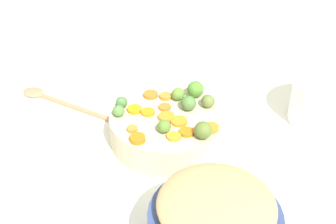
{
  "coord_description": "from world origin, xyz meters",
  "views": [
    {
      "loc": [
        -0.34,
        -0.81,
        0.72
      ],
      "look_at": [
        -0.01,
        0.01,
        0.11
      ],
      "focal_mm": 47.74,
      "sensor_mm": 36.0,
      "label": 1
    }
  ],
  "objects": [
    {
      "name": "tabletop",
      "position": [
        0.0,
        0.0,
        0.01
      ],
      "size": [
        2.4,
        2.4,
        0.02
      ],
      "primitive_type": "cube",
      "color": "white",
      "rests_on": "ground"
    },
    {
      "name": "carrot_slice_7",
      "position": [
        -0.06,
        0.04,
        0.1
      ],
      "size": [
        0.05,
        0.05,
        0.01
      ],
      "primitive_type": "cylinder",
      "rotation": [
        0.0,
        0.0,
        4.13
      ],
      "color": "orange",
      "rests_on": "serving_bowl_carrots"
    },
    {
      "name": "brussels_sprout_2",
      "position": [
        0.03,
        -0.1,
        0.12
      ],
      "size": [
        0.04,
        0.04,
        0.04
      ],
      "primitive_type": "sphere",
      "color": "#566B2C",
      "rests_on": "serving_bowl_carrots"
    },
    {
      "name": "brussels_sprout_3",
      "position": [
        -0.13,
        0.05,
        0.11
      ],
      "size": [
        0.03,
        0.03,
        0.03
      ],
      "primitive_type": "sphere",
      "color": "#4F7F39",
      "rests_on": "serving_bowl_carrots"
    },
    {
      "name": "carrot_slice_3",
      "position": [
        0.01,
        0.09,
        0.1
      ],
      "size": [
        0.04,
        0.04,
        0.01
      ],
      "primitive_type": "cylinder",
      "rotation": [
        0.0,
        0.0,
        5.23
      ],
      "color": "orange",
      "rests_on": "serving_bowl_carrots"
    },
    {
      "name": "casserole_dish",
      "position": [
        0.41,
        -0.07,
        0.08
      ],
      "size": [
        0.21,
        0.21,
        0.12
      ],
      "primitive_type": "cylinder",
      "color": "white",
      "rests_on": "tabletop"
    },
    {
      "name": "carrot_slice_2",
      "position": [
        0.06,
        -0.08,
        0.1
      ],
      "size": [
        0.05,
        0.05,
        0.01
      ],
      "primitive_type": "cylinder",
      "rotation": [
        0.0,
        0.0,
        5.73
      ],
      "color": "orange",
      "rests_on": "serving_bowl_carrots"
    },
    {
      "name": "serving_bowl_carrots",
      "position": [
        -0.01,
        0.01,
        0.06
      ],
      "size": [
        0.29,
        0.29,
        0.08
      ],
      "primitive_type": "cylinder",
      "color": "#B9AD8E",
      "rests_on": "tabletop"
    },
    {
      "name": "carrot_slice_1",
      "position": [
        -0.02,
        0.0,
        0.1
      ],
      "size": [
        0.05,
        0.05,
        0.01
      ],
      "primitive_type": "cylinder",
      "rotation": [
        0.0,
        0.0,
        5.84
      ],
      "color": "orange",
      "rests_on": "serving_bowl_carrots"
    },
    {
      "name": "brussels_sprout_1",
      "position": [
        0.04,
        0.07,
        0.11
      ],
      "size": [
        0.03,
        0.03,
        0.03
      ],
      "primitive_type": "sphere",
      "color": "#5B8731",
      "rests_on": "serving_bowl_carrots"
    },
    {
      "name": "carrot_slice_9",
      "position": [
        -0.0,
        -0.07,
        0.1
      ],
      "size": [
        0.04,
        0.04,
        0.01
      ],
      "primitive_type": "cylinder",
      "rotation": [
        0.0,
        0.0,
        6.07
      ],
      "color": "orange",
      "rests_on": "serving_bowl_carrots"
    },
    {
      "name": "carrot_slice_10",
      "position": [
        -0.01,
        0.04,
        0.1
      ],
      "size": [
        0.03,
        0.03,
        0.01
      ],
      "primitive_type": "cylinder",
      "rotation": [
        0.0,
        0.0,
        3.22
      ],
      "color": "orange",
      "rests_on": "serving_bowl_carrots"
    },
    {
      "name": "brussels_sprout_6",
      "position": [
        0.08,
        0.07,
        0.12
      ],
      "size": [
        0.04,
        0.04,
        0.04
      ],
      "primitive_type": "sphere",
      "color": "#4E832C",
      "rests_on": "serving_bowl_carrots"
    },
    {
      "name": "brussels_sprout_7",
      "position": [
        -0.05,
        -0.05,
        0.11
      ],
      "size": [
        0.03,
        0.03,
        0.03
      ],
      "primitive_type": "sphere",
      "color": "#50792B",
      "rests_on": "serving_bowl_carrots"
    },
    {
      "name": "stuffing_mound",
      "position": [
        -0.07,
        -0.35,
        0.17
      ],
      "size": [
        0.2,
        0.2,
        0.05
      ],
      "primitive_type": "ellipsoid",
      "color": "tan",
      "rests_on": "metal_pot"
    },
    {
      "name": "wooden_spoon",
      "position": [
        -0.26,
        0.31,
        0.03
      ],
      "size": [
        0.22,
        0.27,
        0.01
      ],
      "color": "#B37B56",
      "rests_on": "tabletop"
    },
    {
      "name": "brussels_sprout_5",
      "position": [
        0.09,
        0.01,
        0.11
      ],
      "size": [
        0.03,
        0.03,
        0.03
      ],
      "primitive_type": "sphere",
      "color": "#5D6C33",
      "rests_on": "serving_bowl_carrots"
    },
    {
      "name": "brussels_sprout_0",
      "position": [
        0.04,
        0.02,
        0.11
      ],
      "size": [
        0.04,
        0.04,
        0.04
      ],
      "primitive_type": "sphere",
      "color": "#497135",
      "rests_on": "serving_bowl_carrots"
    },
    {
      "name": "carrot_slice_5",
      "position": [
        -0.03,
        -0.07,
        0.1
      ],
      "size": [
        0.04,
        0.04,
        0.01
      ],
      "primitive_type": "cylinder",
      "rotation": [
        0.0,
        0.0,
        1.72
      ],
      "color": "orange",
      "rests_on": "serving_bowl_carrots"
    },
    {
      "name": "brussels_sprout_4",
      "position": [
        -0.11,
        0.09,
        0.11
      ],
      "size": [
        0.03,
        0.03,
        0.03
      ],
      "primitive_type": "sphere",
      "color": "#47723C",
      "rests_on": "serving_bowl_carrots"
    },
    {
      "name": "carrot_slice_6",
      "position": [
        -0.11,
        -0.06,
        0.1
      ],
      "size": [
        0.04,
        0.04,
        0.01
      ],
      "primitive_type": "cylinder",
      "rotation": [
        0.0,
        0.0,
        1.49
      ],
      "color": "orange",
      "rests_on": "serving_bowl_carrots"
    },
    {
      "name": "carrot_slice_0",
      "position": [
        -0.11,
        -0.01,
        0.1
      ],
      "size": [
        0.03,
        0.03,
        0.01
      ],
      "primitive_type": "cylinder",
      "rotation": [
        0.0,
        0.0,
        1.07
      ],
      "color": "orange",
      "rests_on": "serving_bowl_carrots"
    },
    {
      "name": "carrot_slice_4",
      "position": [
        -0.08,
        0.06,
        0.1
      ],
      "size": [
        0.04,
        0.04,
        0.01
      ],
      "primitive_type": "cylinder",
      "rotation": [
        0.0,
        0.0,
        1.79
      ],
      "color": "orange",
      "rests_on": "serving_bowl_carrots"
    },
    {
      "name": "carrot_slice_11",
      "position": [
        0.0,
        -0.03,
        0.1
      ],
      "size": [
        0.05,
        0.05,
        0.01
      ],
      "primitive_type": "cylinder",
      "rotation": [
        0.0,
        0.0,
        1.2
      ],
      "color": "orange",
      "rests_on": "serving_bowl_carrots"
    },
    {
      "name": "carrot_slice_8",
      "position": [
        -0.02,
        0.11,
        0.1
      ],
      "size": [
        0.05,
        0.05,
        0.01
      ],
      "primitive_type": "cylinder",
      "rotation": [
        0.0,
        0.0,
        4.18
      ],
      "color": "orange",
      "rests_on": "serving_bowl_carrots"
    }
  ]
}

